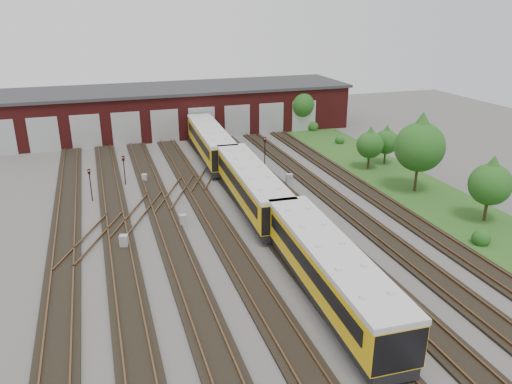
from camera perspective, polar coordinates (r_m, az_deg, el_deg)
name	(u,v)px	position (r m, az deg, el deg)	size (l,w,h in m)	color
ground	(261,252)	(37.60, 0.57, -6.91)	(120.00, 120.00, 0.00)	#4B4845
track_network	(256,248)	(37.99, 0.05, -6.41)	(30.40, 70.00, 0.33)	black
maintenance_shed	(172,109)	(73.69, -9.55, 9.32)	(51.00, 12.50, 6.35)	#541515
grass_verge	(403,183)	(53.95, 16.50, 1.02)	(8.00, 55.00, 0.05)	#25501A
metro_train	(251,185)	(44.97, -0.58, 0.76)	(3.73, 48.65, 3.42)	black
signal_mast_0	(90,181)	(48.83, -18.43, 1.22)	(0.25, 0.24, 3.17)	black
signal_mast_1	(124,166)	(52.44, -14.86, 2.86)	(0.29, 0.28, 3.06)	black
signal_mast_2	(259,177)	(47.52, 0.32, 1.73)	(0.26, 0.24, 3.06)	black
signal_mast_3	(265,148)	(56.12, 1.02, 5.02)	(0.32, 0.30, 3.51)	black
relay_cabinet_0	(124,242)	(39.32, -14.85, -5.49)	(0.63, 0.53, 1.06)	#95989A
relay_cabinet_1	(145,178)	(53.24, -12.61, 1.58)	(0.51, 0.43, 0.85)	#95989A
relay_cabinet_2	(183,220)	(42.18, -8.34, -3.20)	(0.59, 0.49, 0.98)	#95989A
relay_cabinet_3	(216,166)	(55.54, -4.60, 2.97)	(0.66, 0.55, 1.10)	#95989A
relay_cabinet_4	(289,179)	(51.34, 3.82, 1.47)	(0.65, 0.54, 1.09)	#95989A
tree_0	(301,101)	(73.60, 5.13, 10.34)	(4.00, 4.00, 6.63)	#332817
tree_1	(386,139)	(59.06, 14.68, 5.89)	(2.80, 2.80, 4.64)	#332817
tree_2	(420,141)	(50.49, 18.27, 5.55)	(4.80, 4.80, 7.96)	#332817
tree_3	(370,142)	(56.71, 12.91, 5.61)	(2.96, 2.96, 4.91)	#332817
tree_4	(491,180)	(45.79, 25.27, 1.29)	(3.53, 3.53, 5.84)	#332817
bush_0	(482,236)	(42.25, 24.37, -4.58)	(1.41, 1.41, 1.41)	#1D4A15
bush_1	(340,139)	(67.43, 9.56, 6.00)	(1.24, 1.24, 1.24)	#1D4A15
bush_2	(313,125)	(74.02, 6.54, 7.60)	(1.57, 1.57, 1.57)	#1D4A15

